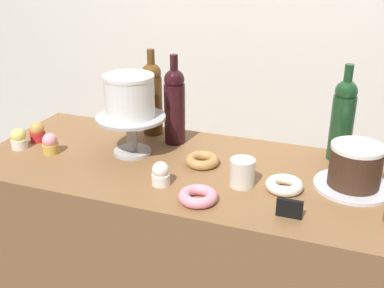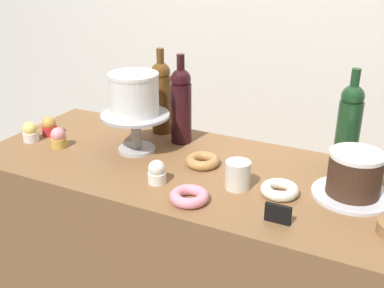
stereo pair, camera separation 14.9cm
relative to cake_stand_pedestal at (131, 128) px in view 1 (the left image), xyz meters
name	(u,v)px [view 1 (the left image)]	position (x,y,z in m)	size (l,w,h in m)	color
back_wall	(257,16)	(0.23, 0.85, 0.28)	(6.00, 0.05, 2.60)	silver
display_counter	(192,280)	(0.23, -0.03, -0.56)	(1.46, 0.60, 0.93)	brown
cake_stand_pedestal	(131,128)	(0.00, 0.00, 0.00)	(0.24, 0.24, 0.14)	#B2B2B7
white_layer_cake	(129,96)	(0.00, 0.00, 0.11)	(0.17, 0.17, 0.14)	white
silver_serving_platter	(352,186)	(0.73, 0.00, -0.09)	(0.23, 0.23, 0.01)	silver
chocolate_round_cake	(355,165)	(0.73, 0.00, -0.02)	(0.15, 0.15, 0.13)	#3D2619
wine_bottle_green	(343,119)	(0.68, 0.20, 0.05)	(0.08, 0.08, 0.33)	#193D1E
wine_bottle_dark_red	(175,105)	(0.10, 0.14, 0.05)	(0.08, 0.08, 0.33)	black
wine_bottle_amber	(152,97)	(-0.01, 0.20, 0.05)	(0.08, 0.08, 0.33)	#5B3814
cupcake_strawberry	(50,144)	(-0.27, -0.10, -0.06)	(0.06, 0.06, 0.07)	gold
cupcake_lemon	(19,139)	(-0.40, -0.10, -0.06)	(0.06, 0.06, 0.07)	white
cupcake_caramel	(37,132)	(-0.38, -0.02, -0.06)	(0.06, 0.06, 0.07)	red
cupcake_vanilla	(161,174)	(0.19, -0.18, -0.06)	(0.06, 0.06, 0.07)	white
donut_sugar	(284,185)	(0.54, -0.08, -0.08)	(0.11, 0.11, 0.03)	silver
donut_pink	(198,196)	(0.32, -0.24, -0.08)	(0.11, 0.11, 0.03)	pink
donut_maple	(202,160)	(0.26, -0.01, -0.08)	(0.11, 0.11, 0.03)	#B27F47
price_sign_chalkboard	(289,208)	(0.58, -0.23, -0.07)	(0.07, 0.01, 0.05)	black
coffee_cup_ceramic	(242,172)	(0.42, -0.10, -0.05)	(0.08, 0.08, 0.09)	silver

